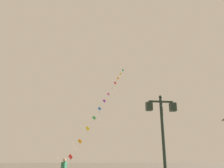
{
  "coord_description": "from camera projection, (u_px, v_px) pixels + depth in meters",
  "views": [
    {
      "loc": [
        -0.97,
        -0.96,
        1.69
      ],
      "look_at": [
        1.96,
        20.51,
        8.75
      ],
      "focal_mm": 36.71,
      "sensor_mm": 36.0,
      "label": 1
    }
  ],
  "objects": [
    {
      "name": "twin_lantern_lamp_post",
      "position": [
        162.0,
        124.0,
        10.58
      ],
      "size": [
        1.45,
        0.28,
        4.58
      ],
      "color": "#1E2D23",
      "rests_on": "ground_plane"
    },
    {
      "name": "kite_train",
      "position": [
        104.0,
        101.0,
        27.1
      ],
      "size": [
        8.38,
        18.51,
        16.0
      ],
      "color": "brown",
      "rests_on": "ground_plane"
    }
  ]
}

